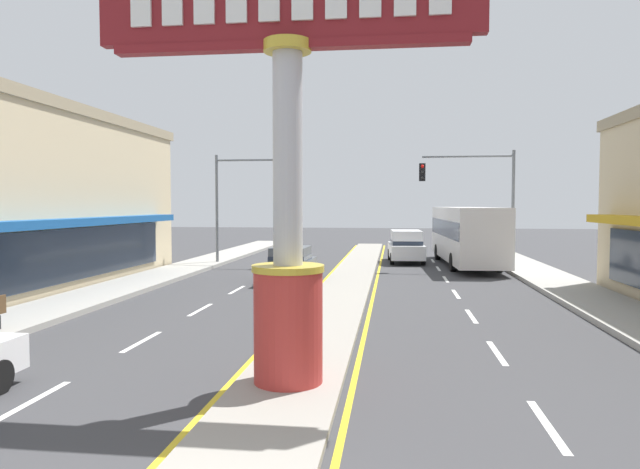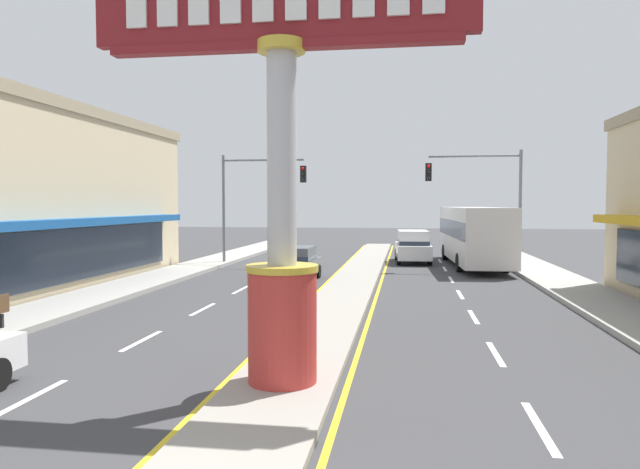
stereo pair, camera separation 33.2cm
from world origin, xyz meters
name	(u,v)px [view 2 (the right image)]	position (x,y,z in m)	size (l,w,h in m)	color
median_strip	(347,290)	(0.00, 18.00, 0.07)	(1.99, 52.00, 0.14)	gray
sidewalk_left	(109,292)	(-8.86, 16.00, 0.09)	(2.53, 60.00, 0.18)	#9E9B93
sidewalk_right	(606,304)	(8.86, 16.00, 0.09)	(2.53, 60.00, 0.18)	#9E9B93
lane_markings	(344,297)	(0.00, 16.65, 0.00)	(8.73, 52.00, 0.01)	silver
district_sign	(282,171)	(0.00, 6.02, 4.02)	(7.01, 1.33, 7.73)	#B7332D
traffic_light_left_side	(254,190)	(-6.23, 27.21, 4.25)	(4.86, 0.46, 6.20)	slate
traffic_light_right_side	(485,188)	(6.23, 26.27, 4.25)	(4.86, 0.46, 6.20)	slate
sedan_near_right_lane	(295,264)	(-2.64, 20.86, 0.79)	(1.92, 4.34, 1.53)	#4C5156
bus_far_right_lane	(473,232)	(5.94, 28.51, 1.87)	(3.03, 11.30, 3.26)	silver
suv_mid_left_lane	(413,246)	(2.65, 29.89, 0.98)	(2.15, 4.69, 1.90)	white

